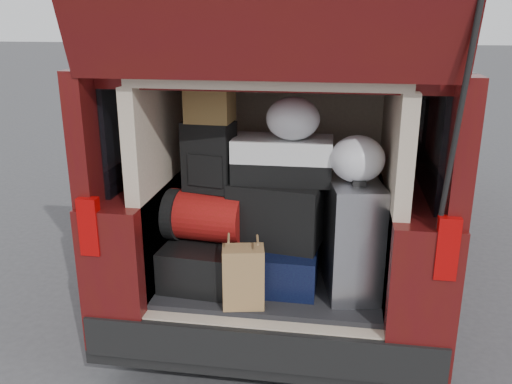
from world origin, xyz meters
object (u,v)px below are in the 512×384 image
black_hardshell (210,257)px  black_soft_case (276,213)px  silver_roller (353,238)px  red_duffel (206,216)px  kraft_bag (243,277)px  backpack (209,157)px  navy_hardshell (281,262)px  twotone_duffel (283,159)px

black_hardshell → black_soft_case: black_soft_case is taller
silver_roller → black_soft_case: silver_roller is taller
red_duffel → kraft_bag: bearing=-41.9°
backpack → black_hardshell: bearing=-90.0°
navy_hardshell → silver_roller: 0.45m
navy_hardshell → black_hardshell: bearing=-177.6°
black_hardshell → twotone_duffel: bearing=14.1°
navy_hardshell → twotone_duffel: bearing=96.1°
kraft_bag → black_soft_case: size_ratio=0.66×
red_duffel → backpack: size_ratio=1.11×
navy_hardshell → kraft_bag: size_ratio=1.56×
navy_hardshell → twotone_duffel: twotone_duffel is taller
silver_roller → kraft_bag: size_ratio=1.92×
kraft_bag → silver_roller: bearing=14.0°
black_soft_case → backpack: (-0.38, 0.00, 0.31)m
black_hardshell → kraft_bag: bearing=-45.9°
silver_roller → black_hardshell: bearing=166.7°
silver_roller → red_duffel: size_ratio=1.46×
navy_hardshell → black_soft_case: 0.30m
silver_roller → black_soft_case: size_ratio=1.27×
silver_roller → navy_hardshell: bearing=161.3°
silver_roller → backpack: bearing=164.6°
kraft_bag → backpack: backpack is taller
black_hardshell → twotone_duffel: twotone_duffel is taller
navy_hardshell → silver_roller: silver_roller is taller
navy_hardshell → black_soft_case: black_soft_case is taller
kraft_bag → twotone_duffel: size_ratio=0.61×
black_hardshell → navy_hardshell: (0.42, 0.01, -0.01)m
black_soft_case → black_hardshell: bearing=-167.2°
black_hardshell → black_soft_case: size_ratio=1.19×
red_duffel → backpack: bearing=74.0°
twotone_duffel → backpack: bearing=-175.3°
black_soft_case → twotone_duffel: twotone_duffel is taller
black_hardshell → silver_roller: silver_roller is taller
black_hardshell → twotone_duffel: (0.42, 0.07, 0.59)m
kraft_bag → red_duffel: 0.46m
red_duffel → black_soft_case: size_ratio=0.87×
black_hardshell → black_soft_case: bearing=8.6°
kraft_bag → black_soft_case: 0.44m
black_soft_case → navy_hardshell: bearing=-15.8°
navy_hardshell → kraft_bag: kraft_bag is taller
kraft_bag → black_soft_case: (0.13, 0.34, 0.24)m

